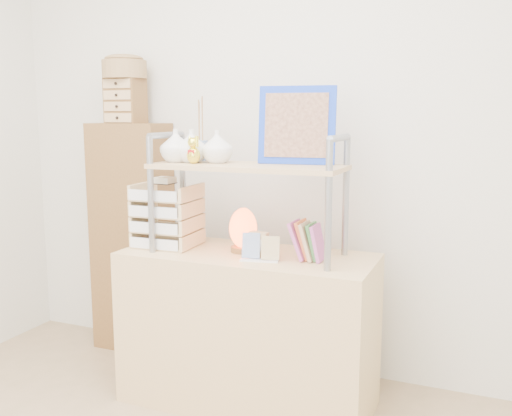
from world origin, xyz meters
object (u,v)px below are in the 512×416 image
at_px(cabinet, 132,238).
at_px(letter_tray, 166,219).
at_px(salt_lamp, 243,230).
at_px(desk, 248,329).

distance_m(cabinet, letter_tray, 0.64).
relative_size(letter_tray, salt_lamp, 1.63).
height_order(desk, letter_tray, letter_tray).
distance_m(desk, salt_lamp, 0.48).
bearing_deg(cabinet, salt_lamp, -22.10).
relative_size(desk, letter_tray, 3.47).
bearing_deg(letter_tray, salt_lamp, 4.39).
xyz_separation_m(desk, salt_lamp, (-0.03, 0.02, 0.48)).
bearing_deg(salt_lamp, letter_tray, -175.61).
xyz_separation_m(cabinet, salt_lamp, (0.88, -0.35, 0.18)).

